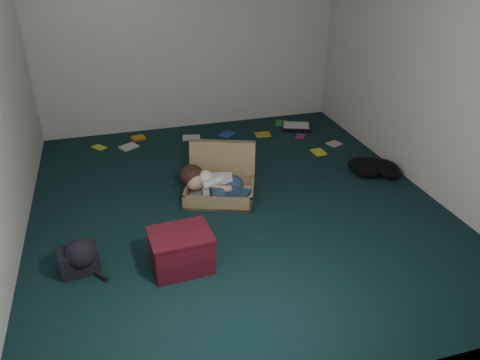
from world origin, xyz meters
TOP-DOWN VIEW (x-y plane):
  - floor at (0.00, 0.00)m, footprint 4.50×4.50m
  - wall_back at (0.00, 2.25)m, footprint 4.50×0.00m
  - wall_front at (0.00, -2.25)m, footprint 4.50×0.00m
  - wall_right at (2.00, 0.00)m, footprint 0.00×4.50m
  - suitcase at (-0.09, 0.26)m, footprint 0.89×0.88m
  - person at (-0.19, 0.12)m, footprint 0.69×0.54m
  - maroon_bin at (-0.70, -0.85)m, footprint 0.51×0.42m
  - backpack at (-1.50, -0.67)m, footprint 0.41×0.34m
  - clothing_pile at (1.70, 0.25)m, footprint 0.53×0.47m
  - paper_tray at (1.36, 1.72)m, footprint 0.47×0.42m
  - book_scatter at (0.45, 1.61)m, footprint 3.12×1.29m

SIDE VIEW (x-z plane):
  - floor at x=0.00m, z-range 0.00..0.00m
  - book_scatter at x=0.45m, z-range 0.00..0.02m
  - paper_tray at x=1.36m, z-range 0.00..0.05m
  - clothing_pile at x=1.70m, z-range 0.00..0.14m
  - backpack at x=-1.50m, z-range 0.00..0.23m
  - suitcase at x=-0.09m, z-range -0.10..0.41m
  - maroon_bin at x=-0.70m, z-range 0.00..0.34m
  - person at x=-0.19m, z-range 0.04..0.35m
  - wall_back at x=0.00m, z-range -0.95..3.55m
  - wall_front at x=0.00m, z-range -0.95..3.55m
  - wall_right at x=2.00m, z-range -0.95..3.55m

